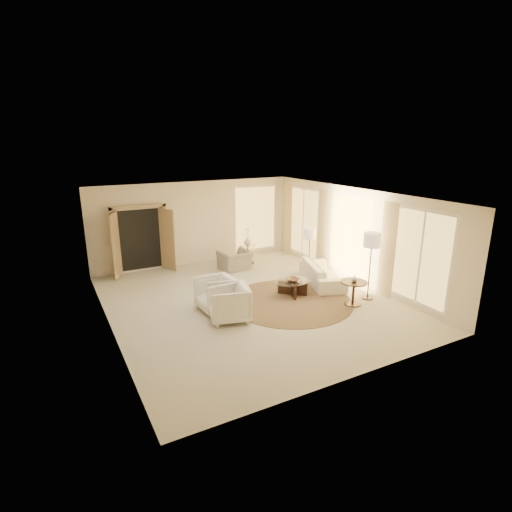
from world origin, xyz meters
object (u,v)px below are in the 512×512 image
armchair_left (217,292)px  end_table (354,289)px  accent_chair (235,257)px  side_table (248,252)px  armchair_right (229,301)px  end_vase (354,279)px  floor_lamp_far (372,243)px  side_vase (248,241)px  bowl (293,280)px  sofa (322,273)px  floor_lamp_near (310,236)px  coffee_table (293,286)px

armchair_left → end_table: (3.23, -1.40, -0.02)m
accent_chair → side_table: bearing=-152.7°
armchair_right → end_vase: (3.20, -0.71, 0.24)m
side_table → floor_lamp_far: 4.73m
accent_chair → end_table: (1.44, -4.08, 0.01)m
side_vase → accent_chair: bearing=-147.7°
armchair_right → bowl: armchair_right is taller
sofa → floor_lamp_far: 2.02m
bowl → side_vase: (0.25, 3.20, 0.35)m
floor_lamp_near → floor_lamp_far: (0.30, -2.30, 0.25)m
sofa → accent_chair: bearing=55.4°
floor_lamp_near → floor_lamp_far: size_ratio=0.84×
side_vase → floor_lamp_near: bearing=-62.5°
armchair_right → side_table: 4.52m
side_table → end_vase: bearing=-80.6°
sofa → end_vase: end_vase is taller
armchair_right → coffee_table: size_ratio=0.73×
bowl → accent_chair: bearing=99.0°
side_table → side_vase: size_ratio=2.49×
armchair_left → bowl: 2.22m
floor_lamp_far → end_vase: bearing=-168.1°
floor_lamp_far → side_vase: bearing=107.6°
armchair_left → armchair_right: armchair_right is taller
armchair_right → floor_lamp_far: 4.03m
side_vase → armchair_left: bearing=-128.5°
floor_lamp_near → end_vase: bearing=-97.9°
armchair_right → end_table: size_ratio=1.40×
sofa → side_table: size_ratio=3.22×
side_table → bowl: size_ratio=1.93×
sofa → floor_lamp_near: 1.23m
sofa → armchair_right: armchair_right is taller
armchair_left → floor_lamp_near: 3.80m
side_table → accent_chair: bearing=-147.7°
armchair_left → coffee_table: (2.22, -0.08, -0.21)m
armchair_right → floor_lamp_near: size_ratio=0.62×
accent_chair → side_table: 0.82m
armchair_left → side_table: 3.98m
floor_lamp_near → coffee_table: bearing=-140.2°
armchair_left → side_vase: size_ratio=3.44×
floor_lamp_near → bowl: size_ratio=4.43×
end_vase → floor_lamp_far: bearing=11.9°
side_table → side_vase: 0.39m
end_vase → bowl: bearing=127.3°
armchair_right → end_table: armchair_right is taller
end_table → floor_lamp_near: size_ratio=0.45×
bowl → side_vase: bearing=85.5°
floor_lamp_near → side_vase: floor_lamp_near is taller
floor_lamp_near → floor_lamp_far: floor_lamp_far is taller
side_table → armchair_right: bearing=-122.8°
accent_chair → floor_lamp_far: (2.08, -3.94, 1.12)m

